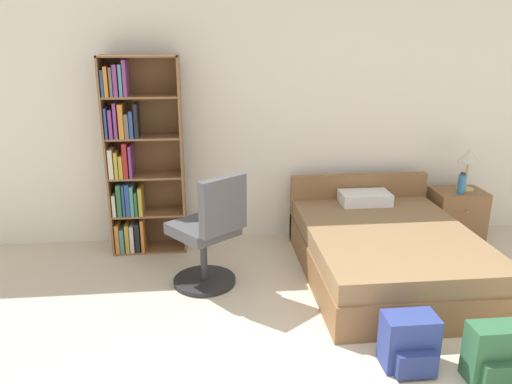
{
  "coord_description": "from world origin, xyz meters",
  "views": [
    {
      "loc": [
        -0.93,
        -1.86,
        2.12
      ],
      "look_at": [
        -0.54,
        1.98,
        0.88
      ],
      "focal_mm": 35.0,
      "sensor_mm": 36.0,
      "label": 1
    }
  ],
  "objects_px": {
    "nightstand": "(456,215)",
    "table_lamp": "(469,158)",
    "bed": "(385,250)",
    "bookshelf": "(136,160)",
    "water_bottle": "(462,184)",
    "backpack_green": "(495,355)",
    "backpack_blue": "(409,343)",
    "office_chair": "(209,235)"
  },
  "relations": [
    {
      "from": "nightstand",
      "to": "table_lamp",
      "type": "distance_m",
      "value": 0.62
    },
    {
      "from": "water_bottle",
      "to": "backpack_green",
      "type": "xyz_separation_m",
      "value": [
        -0.83,
        -2.14,
        -0.46
      ]
    },
    {
      "from": "bookshelf",
      "to": "table_lamp",
      "type": "xyz_separation_m",
      "value": [
        3.39,
        -0.04,
        -0.06
      ]
    },
    {
      "from": "bookshelf",
      "to": "bed",
      "type": "relative_size",
      "value": 0.99
    },
    {
      "from": "office_chair",
      "to": "water_bottle",
      "type": "distance_m",
      "value": 2.7
    },
    {
      "from": "table_lamp",
      "to": "water_bottle",
      "type": "bearing_deg",
      "value": -132.74
    },
    {
      "from": "office_chair",
      "to": "table_lamp",
      "type": "xyz_separation_m",
      "value": [
        2.7,
        0.83,
        0.4
      ]
    },
    {
      "from": "bed",
      "to": "bookshelf",
      "type": "bearing_deg",
      "value": 160.65
    },
    {
      "from": "office_chair",
      "to": "bed",
      "type": "bearing_deg",
      "value": 2.56
    },
    {
      "from": "bookshelf",
      "to": "bed",
      "type": "distance_m",
      "value": 2.51
    },
    {
      "from": "bookshelf",
      "to": "backpack_green",
      "type": "distance_m",
      "value": 3.45
    },
    {
      "from": "backpack_blue",
      "to": "table_lamp",
      "type": "bearing_deg",
      "value": 55.64
    },
    {
      "from": "office_chair",
      "to": "table_lamp",
      "type": "distance_m",
      "value": 2.85
    },
    {
      "from": "backpack_green",
      "to": "table_lamp",
      "type": "bearing_deg",
      "value": 67.57
    },
    {
      "from": "bed",
      "to": "office_chair",
      "type": "xyz_separation_m",
      "value": [
        -1.58,
        -0.07,
        0.24
      ]
    },
    {
      "from": "backpack_blue",
      "to": "office_chair",
      "type": "bearing_deg",
      "value": 136.1
    },
    {
      "from": "table_lamp",
      "to": "nightstand",
      "type": "bearing_deg",
      "value": -167.09
    },
    {
      "from": "nightstand",
      "to": "table_lamp",
      "type": "bearing_deg",
      "value": 12.91
    },
    {
      "from": "nightstand",
      "to": "bed",
      "type": "bearing_deg",
      "value": -144.71
    },
    {
      "from": "backpack_green",
      "to": "nightstand",
      "type": "bearing_deg",
      "value": 68.88
    },
    {
      "from": "office_chair",
      "to": "table_lamp",
      "type": "height_order",
      "value": "office_chair"
    },
    {
      "from": "water_bottle",
      "to": "backpack_green",
      "type": "bearing_deg",
      "value": -111.11
    },
    {
      "from": "office_chair",
      "to": "bookshelf",
      "type": "bearing_deg",
      "value": 128.41
    },
    {
      "from": "water_bottle",
      "to": "backpack_green",
      "type": "distance_m",
      "value": 2.34
    },
    {
      "from": "office_chair",
      "to": "backpack_blue",
      "type": "xyz_separation_m",
      "value": [
        1.29,
        -1.24,
        -0.31
      ]
    },
    {
      "from": "backpack_green",
      "to": "bed",
      "type": "bearing_deg",
      "value": 97.01
    },
    {
      "from": "bed",
      "to": "table_lamp",
      "type": "bearing_deg",
      "value": 34.2
    },
    {
      "from": "bed",
      "to": "backpack_blue",
      "type": "xyz_separation_m",
      "value": [
        -0.3,
        -1.31,
        -0.06
      ]
    },
    {
      "from": "bookshelf",
      "to": "backpack_blue",
      "type": "relative_size",
      "value": 5.23
    },
    {
      "from": "nightstand",
      "to": "water_bottle",
      "type": "bearing_deg",
      "value": -111.4
    },
    {
      "from": "nightstand",
      "to": "backpack_blue",
      "type": "relative_size",
      "value": 1.46
    },
    {
      "from": "water_bottle",
      "to": "office_chair",
      "type": "bearing_deg",
      "value": -164.56
    },
    {
      "from": "bookshelf",
      "to": "water_bottle",
      "type": "height_order",
      "value": "bookshelf"
    },
    {
      "from": "bookshelf",
      "to": "water_bottle",
      "type": "bearing_deg",
      "value": -2.65
    },
    {
      "from": "water_bottle",
      "to": "backpack_green",
      "type": "height_order",
      "value": "water_bottle"
    },
    {
      "from": "bed",
      "to": "water_bottle",
      "type": "height_order",
      "value": "water_bottle"
    },
    {
      "from": "bookshelf",
      "to": "bed",
      "type": "bearing_deg",
      "value": -19.35
    },
    {
      "from": "nightstand",
      "to": "table_lamp",
      "type": "xyz_separation_m",
      "value": [
        0.07,
        0.01,
        0.61
      ]
    },
    {
      "from": "backpack_green",
      "to": "backpack_blue",
      "type": "height_order",
      "value": "backpack_green"
    },
    {
      "from": "water_bottle",
      "to": "bed",
      "type": "bearing_deg",
      "value": -147.44
    },
    {
      "from": "bed",
      "to": "nightstand",
      "type": "bearing_deg",
      "value": 35.29
    },
    {
      "from": "bookshelf",
      "to": "table_lamp",
      "type": "relative_size",
      "value": 4.24
    }
  ]
}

